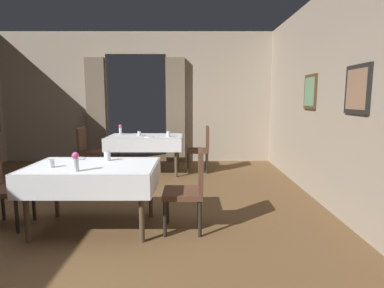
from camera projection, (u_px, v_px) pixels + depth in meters
ground at (76, 234)px, 3.51m from camera, size 10.08×10.08×0.00m
wall_right at (375, 98)px, 3.29m from camera, size 0.16×8.40×3.00m
wall_back at (137, 98)px, 7.43m from camera, size 6.40×0.27×3.00m
dining_table_mid at (94, 173)px, 3.60m from camera, size 1.43×0.96×0.75m
dining_table_far at (146, 140)px, 6.32m from camera, size 1.49×0.95×0.75m
chair_mid_left at (1, 184)px, 3.66m from camera, size 0.44×0.44×0.93m
chair_mid_right at (191, 186)px, 3.56m from camera, size 0.44×0.44×0.93m
chair_far_left at (89, 148)px, 6.25m from camera, size 0.44×0.44×0.93m
chair_far_right at (202, 147)px, 6.44m from camera, size 0.44×0.44×0.93m
flower_vase_mid at (76, 161)px, 3.25m from camera, size 0.07×0.07×0.20m
glass_mid_b at (108, 156)px, 3.81m from camera, size 0.08×0.08×0.12m
plate_mid_c at (77, 159)px, 3.91m from camera, size 0.20×0.20×0.01m
glass_mid_d at (52, 163)px, 3.44m from camera, size 0.06×0.06×0.09m
flower_vase_far at (121, 129)px, 6.58m from camera, size 0.07×0.07×0.20m
glass_far_b at (140, 134)px, 6.29m from camera, size 0.07×0.07×0.09m
plate_far_c at (150, 137)px, 6.13m from camera, size 0.18×0.18×0.01m
glass_far_d at (169, 134)px, 6.16m from camera, size 0.07×0.07×0.11m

